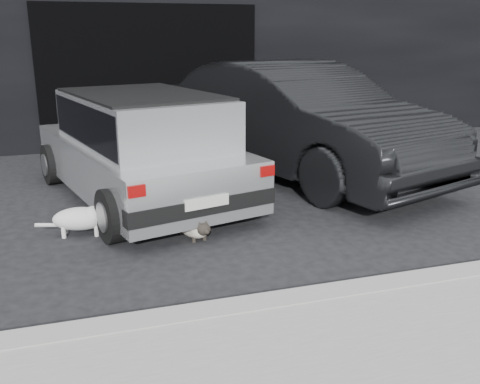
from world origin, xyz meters
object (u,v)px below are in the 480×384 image
object	(u,v)px
cat_siamese	(195,228)
cat_white	(84,218)
second_car	(296,119)
silver_hatchback	(141,142)

from	to	relation	value
cat_siamese	cat_white	xyz separation A→B (m)	(-1.11, 0.46, 0.08)
cat_white	cat_siamese	bearing A→B (deg)	75.75
second_car	cat_white	distance (m)	3.69
silver_hatchback	cat_siamese	bearing A→B (deg)	-91.95
silver_hatchback	second_car	distance (m)	2.50
silver_hatchback	cat_white	bearing A→B (deg)	-139.14
silver_hatchback	cat_siamese	world-z (taller)	silver_hatchback
cat_white	silver_hatchback	bearing A→B (deg)	153.21
second_car	cat_white	xyz separation A→B (m)	(-3.18, -1.74, -0.65)
cat_siamese	cat_white	size ratio (longest dim) A/B	0.85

